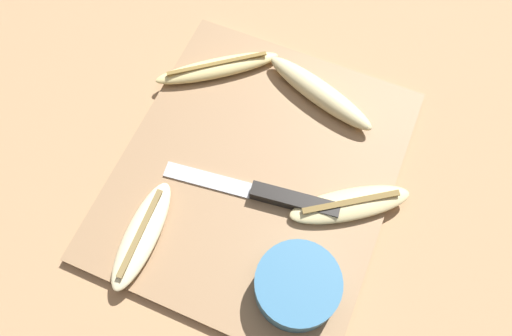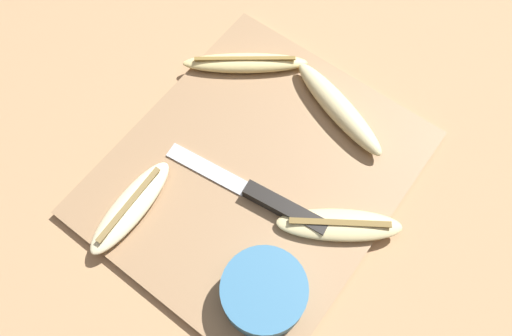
# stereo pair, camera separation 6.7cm
# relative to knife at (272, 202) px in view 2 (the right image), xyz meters

# --- Properties ---
(ground_plane) EXTENTS (4.00, 4.00, 0.00)m
(ground_plane) POSITION_rel_knife_xyz_m (0.03, 0.05, -0.02)
(ground_plane) COLOR tan
(cutting_board) EXTENTS (0.42, 0.36, 0.01)m
(cutting_board) POSITION_rel_knife_xyz_m (0.03, 0.05, -0.01)
(cutting_board) COLOR #997551
(cutting_board) RESTS_ON ground_plane
(knife) EXTENTS (0.05, 0.24, 0.02)m
(knife) POSITION_rel_knife_xyz_m (0.00, 0.00, 0.00)
(knife) COLOR black
(knife) RESTS_ON cutting_board
(banana_golden_short) EXTENTS (0.14, 0.17, 0.02)m
(banana_golden_short) POSITION_rel_knife_xyz_m (0.15, 0.16, 0.00)
(banana_golden_short) COLOR #EDD689
(banana_golden_short) RESTS_ON cutting_board
(banana_soft_right) EXTENTS (0.09, 0.18, 0.03)m
(banana_soft_right) POSITION_rel_knife_xyz_m (0.17, 0.01, 0.01)
(banana_soft_right) COLOR beige
(banana_soft_right) RESTS_ON cutting_board
(banana_pale_long) EXTENTS (0.15, 0.05, 0.02)m
(banana_pale_long) POSITION_rel_knife_xyz_m (-0.12, 0.14, 0.00)
(banana_pale_long) COLOR beige
(banana_pale_long) RESTS_ON cutting_board
(banana_mellow_near) EXTENTS (0.13, 0.16, 0.02)m
(banana_mellow_near) POSITION_rel_knife_xyz_m (0.02, -0.09, 0.00)
(banana_mellow_near) COLOR beige
(banana_mellow_near) RESTS_ON cutting_board
(prep_bowl) EXTENTS (0.10, 0.10, 0.04)m
(prep_bowl) POSITION_rel_knife_xyz_m (-0.10, -0.06, 0.01)
(prep_bowl) COLOR teal
(prep_bowl) RESTS_ON cutting_board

